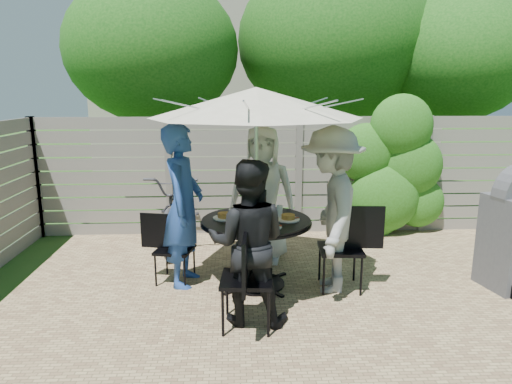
{
  "coord_description": "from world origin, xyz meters",
  "views": [
    {
      "loc": [
        -1.0,
        -3.93,
        2.21
      ],
      "look_at": [
        -0.75,
        1.19,
        1.07
      ],
      "focal_mm": 32.0,
      "sensor_mm": 36.0,
      "label": 1
    }
  ],
  "objects_px": {
    "plate_extra": "(270,225)",
    "patio_table": "(256,240)",
    "plate_front": "(253,226)",
    "glass_right": "(280,211)",
    "person_front": "(248,243)",
    "glass_left": "(232,215)",
    "coffee_cup": "(266,209)",
    "chair_left": "(174,263)",
    "syrup_jug": "(251,211)",
    "glass_back": "(249,207)",
    "umbrella": "(256,103)",
    "chair_right": "(341,265)",
    "plate_back": "(259,209)",
    "plate_right": "(288,218)",
    "bicycle": "(179,207)",
    "glass_front": "(264,220)",
    "person_left": "(183,207)",
    "person_right": "(331,210)",
    "plate_left": "(224,216)",
    "chair_front": "(247,299)",
    "chair_back": "(263,236)",
    "person_back": "(262,195)"
  },
  "relations": [
    {
      "from": "plate_extra",
      "to": "patio_table",
      "type": "bearing_deg",
      "value": 112.81
    },
    {
      "from": "plate_front",
      "to": "glass_right",
      "type": "bearing_deg",
      "value": 52.67
    },
    {
      "from": "person_front",
      "to": "patio_table",
      "type": "bearing_deg",
      "value": -90.0
    },
    {
      "from": "glass_left",
      "to": "coffee_cup",
      "type": "bearing_deg",
      "value": 33.95
    },
    {
      "from": "chair_left",
      "to": "syrup_jug",
      "type": "bearing_deg",
      "value": 8.01
    },
    {
      "from": "glass_back",
      "to": "glass_left",
      "type": "xyz_separation_m",
      "value": [
        -0.2,
        -0.34,
        0.0
      ]
    },
    {
      "from": "umbrella",
      "to": "chair_right",
      "type": "distance_m",
      "value": 2.04
    },
    {
      "from": "person_front",
      "to": "plate_back",
      "type": "distance_m",
      "value": 1.19
    },
    {
      "from": "glass_right",
      "to": "coffee_cup",
      "type": "relative_size",
      "value": 1.17
    },
    {
      "from": "patio_table",
      "to": "chair_left",
      "type": "height_order",
      "value": "chair_left"
    },
    {
      "from": "plate_right",
      "to": "plate_back",
      "type": "bearing_deg",
      "value": 126.85
    },
    {
      "from": "umbrella",
      "to": "chair_right",
      "type": "height_order",
      "value": "umbrella"
    },
    {
      "from": "glass_right",
      "to": "bicycle",
      "type": "xyz_separation_m",
      "value": [
        -1.32,
        1.54,
        -0.33
      ]
    },
    {
      "from": "glass_front",
      "to": "person_front",
      "type": "bearing_deg",
      "value": -108.57
    },
    {
      "from": "glass_back",
      "to": "glass_right",
      "type": "xyz_separation_m",
      "value": [
        0.34,
        -0.2,
        0.0
      ]
    },
    {
      "from": "chair_left",
      "to": "coffee_cup",
      "type": "distance_m",
      "value": 1.25
    },
    {
      "from": "chair_left",
      "to": "person_left",
      "type": "height_order",
      "value": "person_left"
    },
    {
      "from": "person_right",
      "to": "coffee_cup",
      "type": "height_order",
      "value": "person_right"
    },
    {
      "from": "chair_right",
      "to": "plate_left",
      "type": "xyz_separation_m",
      "value": [
        -1.31,
        0.19,
        0.53
      ]
    },
    {
      "from": "chair_front",
      "to": "glass_right",
      "type": "distance_m",
      "value": 1.24
    },
    {
      "from": "chair_right",
      "to": "patio_table",
      "type": "bearing_deg",
      "value": -3.86
    },
    {
      "from": "plate_back",
      "to": "plate_right",
      "type": "distance_m",
      "value": 0.51
    },
    {
      "from": "person_left",
      "to": "plate_left",
      "type": "distance_m",
      "value": 0.48
    },
    {
      "from": "plate_front",
      "to": "plate_extra",
      "type": "distance_m",
      "value": 0.19
    },
    {
      "from": "plate_left",
      "to": "glass_front",
      "type": "bearing_deg",
      "value": -37.33
    },
    {
      "from": "chair_right",
      "to": "plate_front",
      "type": "relative_size",
      "value": 3.77
    },
    {
      "from": "chair_front",
      "to": "glass_right",
      "type": "height_order",
      "value": "chair_front"
    },
    {
      "from": "chair_front",
      "to": "glass_front",
      "type": "bearing_deg",
      "value": -11.87
    },
    {
      "from": "person_right",
      "to": "plate_extra",
      "type": "relative_size",
      "value": 7.72
    },
    {
      "from": "chair_back",
      "to": "syrup_jug",
      "type": "relative_size",
      "value": 6.2
    },
    {
      "from": "patio_table",
      "to": "glass_left",
      "type": "height_order",
      "value": "glass_left"
    },
    {
      "from": "chair_right",
      "to": "glass_front",
      "type": "relative_size",
      "value": 7.0
    },
    {
      "from": "glass_left",
      "to": "umbrella",
      "type": "bearing_deg",
      "value": 13.85
    },
    {
      "from": "person_right",
      "to": "bicycle",
      "type": "xyz_separation_m",
      "value": [
        -1.87,
        1.73,
        -0.38
      ]
    },
    {
      "from": "glass_front",
      "to": "coffee_cup",
      "type": "height_order",
      "value": "glass_front"
    },
    {
      "from": "plate_left",
      "to": "syrup_jug",
      "type": "xyz_separation_m",
      "value": [
        0.3,
        0.01,
        0.06
      ]
    },
    {
      "from": "plate_front",
      "to": "plate_extra",
      "type": "height_order",
      "value": "same"
    },
    {
      "from": "chair_left",
      "to": "plate_left",
      "type": "distance_m",
      "value": 0.84
    },
    {
      "from": "person_back",
      "to": "chair_front",
      "type": "height_order",
      "value": "person_back"
    },
    {
      "from": "umbrella",
      "to": "plate_back",
      "type": "bearing_deg",
      "value": 81.85
    },
    {
      "from": "glass_right",
      "to": "bicycle",
      "type": "height_order",
      "value": "bicycle"
    },
    {
      "from": "glass_back",
      "to": "coffee_cup",
      "type": "relative_size",
      "value": 1.17
    },
    {
      "from": "glass_front",
      "to": "chair_right",
      "type": "bearing_deg",
      "value": 8.69
    },
    {
      "from": "glass_front",
      "to": "patio_table",
      "type": "bearing_deg",
      "value": 103.85
    },
    {
      "from": "chair_back",
      "to": "patio_table",
      "type": "bearing_deg",
      "value": -0.01
    },
    {
      "from": "chair_left",
      "to": "person_back",
      "type": "bearing_deg",
      "value": 45.61
    },
    {
      "from": "chair_right",
      "to": "plate_back",
      "type": "height_order",
      "value": "chair_right"
    },
    {
      "from": "glass_right",
      "to": "syrup_jug",
      "type": "bearing_deg",
      "value": -178.4
    },
    {
      "from": "patio_table",
      "to": "plate_front",
      "type": "height_order",
      "value": "plate_front"
    },
    {
      "from": "glass_back",
      "to": "coffee_cup",
      "type": "height_order",
      "value": "glass_back"
    }
  ]
}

